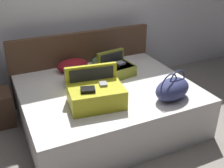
{
  "coord_description": "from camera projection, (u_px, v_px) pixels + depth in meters",
  "views": [
    {
      "loc": [
        -1.24,
        -2.38,
        2.11
      ],
      "look_at": [
        0.0,
        0.27,
        0.63
      ],
      "focal_mm": 44.28,
      "sensor_mm": 36.0,
      "label": 1
    }
  ],
  "objects": [
    {
      "name": "hard_case_small",
      "position": [
        77.0,
        77.0,
        3.46
      ],
      "size": [
        0.33,
        0.29,
        0.19
      ],
      "rotation": [
        0.0,
        0.0,
        -0.16
      ],
      "color": "gray",
      "rests_on": "bed"
    },
    {
      "name": "ground_plane",
      "position": [
        122.0,
        140.0,
        3.35
      ],
      "size": [
        12.0,
        12.0,
        0.0
      ],
      "primitive_type": "plane",
      "color": "gray"
    },
    {
      "name": "pillow_near_headboard",
      "position": [
        108.0,
        60.0,
        4.05
      ],
      "size": [
        0.51,
        0.34,
        0.14
      ],
      "primitive_type": "ellipsoid",
      "rotation": [
        0.0,
        0.0,
        -0.04
      ],
      "color": "#4C724C",
      "rests_on": "bed"
    },
    {
      "name": "back_wall",
      "position": [
        73.0,
        6.0,
        4.1
      ],
      "size": [
        8.0,
        0.1,
        2.6
      ],
      "primitive_type": "cube",
      "color": "silver",
      "rests_on": "ground"
    },
    {
      "name": "hard_case_large",
      "position": [
        96.0,
        94.0,
        3.0
      ],
      "size": [
        0.64,
        0.51,
        0.39
      ],
      "rotation": [
        0.0,
        0.0,
        -0.14
      ],
      "color": "gold",
      "rests_on": "bed"
    },
    {
      "name": "hard_case_medium",
      "position": [
        116.0,
        68.0,
        3.72
      ],
      "size": [
        0.46,
        0.42,
        0.3
      ],
      "rotation": [
        0.0,
        0.0,
        0.16
      ],
      "color": "olive",
      "rests_on": "bed"
    },
    {
      "name": "pillow_center_head",
      "position": [
        73.0,
        65.0,
        3.84
      ],
      "size": [
        0.46,
        0.32,
        0.17
      ],
      "primitive_type": "ellipsoid",
      "rotation": [
        0.0,
        0.0,
        0.06
      ],
      "color": "maroon",
      "rests_on": "bed"
    },
    {
      "name": "duffel_bag",
      "position": [
        172.0,
        89.0,
        3.12
      ],
      "size": [
        0.54,
        0.41,
        0.33
      ],
      "rotation": [
        0.0,
        0.0,
        0.29
      ],
      "color": "navy",
      "rests_on": "bed"
    },
    {
      "name": "bed",
      "position": [
        108.0,
        105.0,
        3.55
      ],
      "size": [
        2.09,
        1.71,
        0.53
      ],
      "primitive_type": "cube",
      "color": "silver",
      "rests_on": "ground"
    },
    {
      "name": "headboard",
      "position": [
        83.0,
        64.0,
        4.17
      ],
      "size": [
        2.13,
        0.08,
        1.0
      ],
      "primitive_type": "cube",
      "color": "#4C3323",
      "rests_on": "ground"
    }
  ]
}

